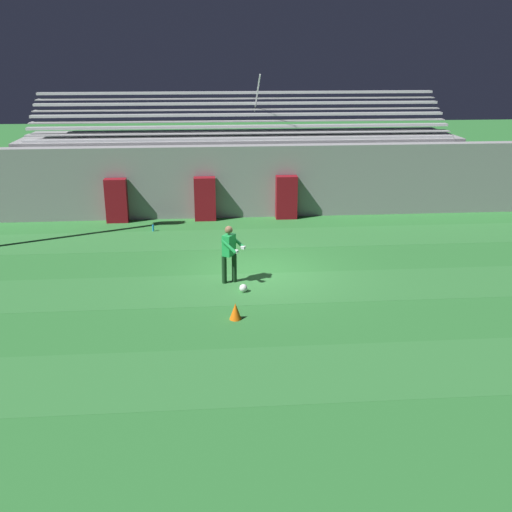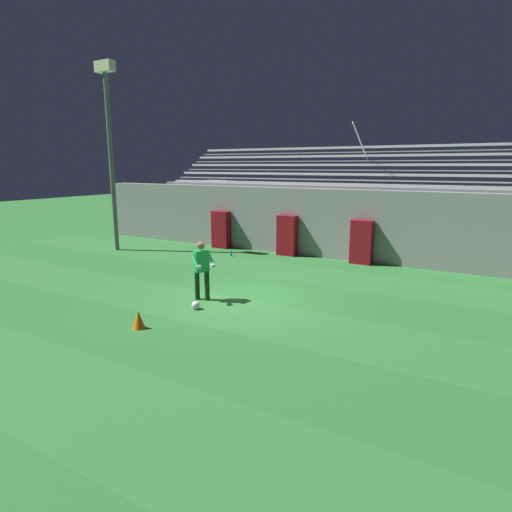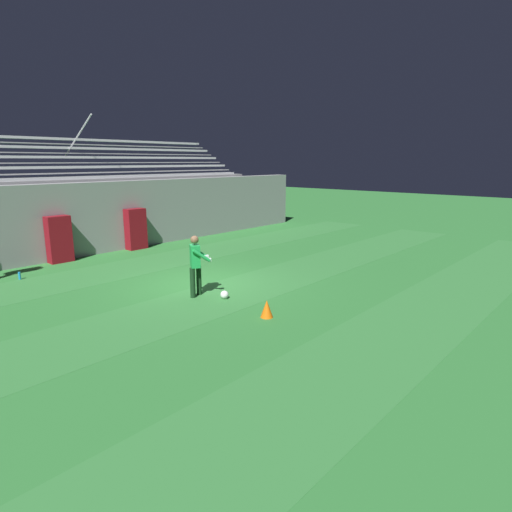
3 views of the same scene
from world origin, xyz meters
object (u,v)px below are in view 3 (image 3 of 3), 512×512
at_px(traffic_cone, 267,309).
at_px(water_bottle, 20,276).
at_px(soccer_ball, 224,295).
at_px(padding_pillar_gate_left, 59,239).
at_px(goalkeeper, 196,262).
at_px(padding_pillar_gate_right, 136,229).

height_order(traffic_cone, water_bottle, traffic_cone).
bearing_deg(traffic_cone, soccer_ball, 80.17).
relative_size(traffic_cone, water_bottle, 1.75).
bearing_deg(water_bottle, padding_pillar_gate_left, 36.08).
relative_size(goalkeeper, water_bottle, 6.96).
height_order(goalkeeper, water_bottle, goalkeeper).
relative_size(padding_pillar_gate_left, water_bottle, 7.02).
bearing_deg(soccer_ball, padding_pillar_gate_right, 73.92).
xyz_separation_m(padding_pillar_gate_right, traffic_cone, (-2.46, -9.24, -0.63)).
bearing_deg(padding_pillar_gate_left, water_bottle, -143.92).
height_order(soccer_ball, water_bottle, water_bottle).
height_order(goalkeeper, traffic_cone, goalkeeper).
relative_size(padding_pillar_gate_right, soccer_ball, 7.65).
height_order(padding_pillar_gate_right, soccer_ball, padding_pillar_gate_right).
bearing_deg(soccer_ball, padding_pillar_gate_left, 97.69).
xyz_separation_m(padding_pillar_gate_left, soccer_ball, (1.01, -7.50, -0.73)).
bearing_deg(goalkeeper, soccer_ball, -65.46).
bearing_deg(water_bottle, traffic_cone, -71.48).
distance_m(soccer_ball, traffic_cone, 1.77).
distance_m(padding_pillar_gate_right, water_bottle, 5.33).
height_order(padding_pillar_gate_left, padding_pillar_gate_right, same).
xyz_separation_m(padding_pillar_gate_left, padding_pillar_gate_right, (3.17, 0.00, 0.00)).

